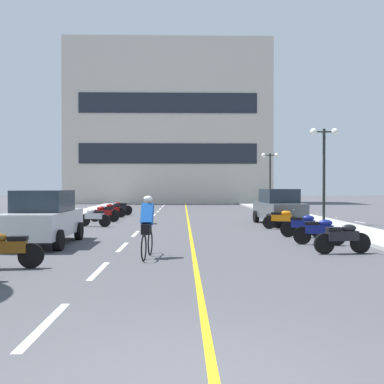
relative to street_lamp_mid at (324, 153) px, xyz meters
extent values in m
plane|color=#47474C|center=(-7.21, 2.59, -3.67)|extent=(140.00, 140.00, 0.00)
cube|color=#A8A8A3|center=(-14.41, 5.59, -3.61)|extent=(2.40, 72.00, 0.12)
cube|color=#A8A8A3|center=(-0.01, 5.59, -3.61)|extent=(2.40, 72.00, 0.12)
cube|color=silver|center=(-9.21, -16.41, -3.67)|extent=(0.14, 2.20, 0.01)
cube|color=silver|center=(-9.21, -12.41, -3.67)|extent=(0.14, 2.20, 0.01)
cube|color=silver|center=(-9.21, -8.41, -3.67)|extent=(0.14, 2.20, 0.01)
cube|color=silver|center=(-9.21, -4.41, -3.67)|extent=(0.14, 2.20, 0.01)
cube|color=silver|center=(-9.21, -0.41, -3.67)|extent=(0.14, 2.20, 0.01)
cube|color=silver|center=(-9.21, 3.59, -3.67)|extent=(0.14, 2.20, 0.01)
cube|color=silver|center=(-9.21, 7.59, -3.67)|extent=(0.14, 2.20, 0.01)
cube|color=silver|center=(-9.21, 11.59, -3.67)|extent=(0.14, 2.20, 0.01)
cube|color=silver|center=(-9.21, 15.59, -3.67)|extent=(0.14, 2.20, 0.01)
cube|color=silver|center=(-9.21, 19.59, -3.67)|extent=(0.14, 2.20, 0.01)
cube|color=silver|center=(-9.21, 23.59, -3.67)|extent=(0.14, 2.20, 0.01)
cube|color=silver|center=(-9.21, 27.59, -3.67)|extent=(0.14, 2.20, 0.01)
cube|color=gold|center=(-6.96, 5.59, -3.67)|extent=(0.12, 66.00, 0.01)
cube|color=beige|center=(-8.89, 30.53, 5.66)|extent=(23.50, 7.89, 18.68)
cube|color=#1E232D|center=(-8.89, 26.54, 1.93)|extent=(19.74, 0.10, 2.24)
cube|color=#1E232D|center=(-8.89, 26.54, 7.53)|extent=(19.74, 0.10, 2.24)
cylinder|color=black|center=(0.00, 0.00, -1.16)|extent=(0.14, 0.14, 4.79)
cylinder|color=black|center=(0.00, 0.00, 1.08)|extent=(1.10, 0.08, 0.08)
sphere|color=white|center=(-0.55, 0.00, 1.08)|extent=(0.36, 0.36, 0.36)
sphere|color=white|center=(0.55, 0.00, 1.08)|extent=(0.36, 0.36, 0.36)
cylinder|color=black|center=(0.17, 14.89, -1.24)|extent=(0.14, 0.14, 4.63)
cylinder|color=black|center=(0.17, 14.89, 0.93)|extent=(1.10, 0.08, 0.08)
sphere|color=white|center=(-0.38, 14.89, 0.93)|extent=(0.36, 0.36, 0.36)
sphere|color=white|center=(0.72, 14.89, 0.93)|extent=(0.36, 0.36, 0.36)
cylinder|color=black|center=(-12.78, -6.41, -3.35)|extent=(0.23, 0.64, 0.64)
cylinder|color=black|center=(-11.08, -6.38, -3.35)|extent=(0.23, 0.64, 0.64)
cylinder|color=black|center=(-12.74, -9.21, -3.35)|extent=(0.23, 0.64, 0.64)
cylinder|color=black|center=(-11.04, -9.18, -3.35)|extent=(0.23, 0.64, 0.64)
cube|color=#B7B7BC|center=(-11.91, -7.80, -2.95)|extent=(1.76, 4.22, 0.80)
cube|color=#1E2833|center=(-11.91, -7.80, -2.20)|extent=(1.59, 2.22, 0.70)
cylinder|color=black|center=(-3.31, 1.21, -3.35)|extent=(0.26, 0.65, 0.64)
cylinder|color=black|center=(-1.61, 1.33, -3.35)|extent=(0.26, 0.65, 0.64)
cylinder|color=black|center=(-3.11, -1.58, -3.35)|extent=(0.26, 0.65, 0.64)
cylinder|color=black|center=(-1.42, -1.46, -3.35)|extent=(0.26, 0.65, 0.64)
cube|color=#4C5156|center=(-2.36, -0.13, -2.95)|extent=(1.99, 4.31, 0.80)
cube|color=#1E2833|center=(-2.36, -0.13, -2.20)|extent=(1.71, 2.31, 0.70)
cylinder|color=black|center=(-10.88, -12.08, -3.37)|extent=(0.61, 0.16, 0.60)
cube|color=brown|center=(-11.43, -12.13, -3.15)|extent=(0.92, 0.37, 0.28)
cube|color=black|center=(-11.18, -12.11, -2.95)|extent=(0.46, 0.28, 0.10)
cylinder|color=black|center=(-2.11, -9.92, -3.37)|extent=(0.61, 0.16, 0.60)
cylinder|color=black|center=(-3.21, -10.03, -3.37)|extent=(0.61, 0.16, 0.60)
cube|color=black|center=(-2.66, -9.97, -3.15)|extent=(0.92, 0.37, 0.28)
ellipsoid|color=black|center=(-2.46, -9.95, -2.93)|extent=(0.46, 0.28, 0.22)
cube|color=black|center=(-2.91, -10.00, -2.95)|extent=(0.46, 0.28, 0.10)
cylinder|color=silver|center=(-2.11, -9.92, -2.77)|extent=(0.09, 0.60, 0.03)
cylinder|color=black|center=(-2.21, -8.20, -3.37)|extent=(0.61, 0.25, 0.60)
cylinder|color=black|center=(-3.27, -7.91, -3.37)|extent=(0.61, 0.25, 0.60)
cube|color=navy|center=(-2.74, -8.05, -3.15)|extent=(0.94, 0.50, 0.28)
ellipsoid|color=navy|center=(-2.54, -8.10, -2.93)|extent=(0.49, 0.35, 0.22)
cube|color=black|center=(-2.98, -7.99, -2.95)|extent=(0.49, 0.35, 0.10)
cylinder|color=silver|center=(-2.21, -8.20, -2.77)|extent=(0.19, 0.59, 0.03)
cylinder|color=black|center=(-2.16, -6.03, -3.37)|extent=(0.61, 0.24, 0.60)
cylinder|color=black|center=(-3.23, -5.76, -3.37)|extent=(0.61, 0.24, 0.60)
cube|color=navy|center=(-2.69, -5.90, -3.15)|extent=(0.94, 0.49, 0.28)
ellipsoid|color=navy|center=(-2.50, -5.95, -2.93)|extent=(0.49, 0.34, 0.22)
cube|color=black|center=(-2.94, -5.84, -2.95)|extent=(0.49, 0.34, 0.10)
cylinder|color=silver|center=(-2.16, -6.03, -2.77)|extent=(0.18, 0.59, 0.03)
cylinder|color=black|center=(-2.26, -2.83, -3.37)|extent=(0.60, 0.28, 0.60)
cylinder|color=black|center=(-3.31, -2.49, -3.37)|extent=(0.60, 0.28, 0.60)
cube|color=orange|center=(-2.79, -2.66, -3.15)|extent=(0.94, 0.54, 0.28)
ellipsoid|color=orange|center=(-2.60, -2.72, -2.93)|extent=(0.49, 0.36, 0.22)
cube|color=black|center=(-3.02, -2.59, -2.95)|extent=(0.49, 0.36, 0.10)
cylinder|color=silver|center=(-2.26, -2.83, -2.77)|extent=(0.21, 0.58, 0.03)
cylinder|color=black|center=(-12.07, -1.03, -3.37)|extent=(0.60, 0.27, 0.60)
cylinder|color=black|center=(-11.02, -1.35, -3.37)|extent=(0.60, 0.27, 0.60)
cube|color=#B2B2B7|center=(-11.54, -1.19, -3.15)|extent=(0.94, 0.53, 0.28)
ellipsoid|color=#B2B2B7|center=(-11.73, -1.13, -2.93)|extent=(0.49, 0.36, 0.22)
cube|color=black|center=(-11.30, -1.26, -2.95)|extent=(0.49, 0.36, 0.10)
cylinder|color=silver|center=(-12.07, -1.03, -2.77)|extent=(0.20, 0.58, 0.03)
cylinder|color=black|center=(-12.13, 1.89, -3.37)|extent=(0.61, 0.21, 0.60)
cylinder|color=black|center=(-11.05, 1.69, -3.37)|extent=(0.61, 0.21, 0.60)
cube|color=maroon|center=(-11.59, 1.79, -3.15)|extent=(0.94, 0.44, 0.28)
ellipsoid|color=maroon|center=(-11.79, 1.82, -2.93)|extent=(0.48, 0.32, 0.22)
cube|color=black|center=(-11.35, 1.74, -2.95)|extent=(0.48, 0.32, 0.10)
cylinder|color=silver|center=(-12.13, 1.89, -2.77)|extent=(0.14, 0.60, 0.03)
cylinder|color=black|center=(-12.34, 3.16, -3.37)|extent=(0.60, 0.13, 0.60)
cylinder|color=black|center=(-11.24, 3.22, -3.37)|extent=(0.60, 0.13, 0.60)
cube|color=#B2B2B7|center=(-11.79, 3.19, -3.15)|extent=(0.91, 0.32, 0.28)
ellipsoid|color=#B2B2B7|center=(-11.99, 3.18, -2.93)|extent=(0.45, 0.26, 0.22)
cube|color=black|center=(-11.54, 3.20, -2.95)|extent=(0.45, 0.26, 0.10)
cylinder|color=silver|center=(-12.34, 3.16, -2.77)|extent=(0.06, 0.60, 0.03)
cylinder|color=black|center=(-12.22, 5.35, -3.37)|extent=(0.61, 0.18, 0.60)
cylinder|color=black|center=(-11.13, 5.20, -3.37)|extent=(0.61, 0.18, 0.60)
cube|color=maroon|center=(-11.68, 5.28, -3.15)|extent=(0.93, 0.40, 0.28)
ellipsoid|color=maroon|center=(-11.87, 5.31, -2.93)|extent=(0.47, 0.30, 0.22)
cube|color=black|center=(-11.43, 5.24, -2.95)|extent=(0.47, 0.30, 0.10)
cylinder|color=silver|center=(-12.22, 5.35, -2.77)|extent=(0.11, 0.60, 0.03)
cylinder|color=black|center=(-12.09, 7.20, -3.37)|extent=(0.60, 0.14, 0.60)
cylinder|color=black|center=(-10.99, 7.27, -3.37)|extent=(0.60, 0.14, 0.60)
cube|color=black|center=(-11.54, 7.24, -3.15)|extent=(0.91, 0.33, 0.28)
ellipsoid|color=black|center=(-11.74, 7.22, -2.93)|extent=(0.45, 0.27, 0.22)
cube|color=black|center=(-11.29, 7.25, -2.95)|extent=(0.45, 0.27, 0.10)
cylinder|color=silver|center=(-12.09, 7.20, -2.77)|extent=(0.07, 0.60, 0.03)
cylinder|color=black|center=(-12.23, 8.62, -3.37)|extent=(0.60, 0.12, 0.60)
cylinder|color=black|center=(-11.13, 8.67, -3.37)|extent=(0.60, 0.12, 0.60)
cube|color=maroon|center=(-11.68, 8.64, -3.15)|extent=(0.91, 0.32, 0.28)
ellipsoid|color=maroon|center=(-11.88, 8.64, -2.93)|extent=(0.45, 0.26, 0.22)
cube|color=black|center=(-11.43, 8.65, -2.95)|extent=(0.45, 0.26, 0.10)
cylinder|color=silver|center=(-12.23, 8.62, -2.77)|extent=(0.05, 0.60, 0.03)
torus|color=black|center=(-8.21, -10.00, -3.33)|extent=(0.10, 0.72, 0.72)
torus|color=black|center=(-8.30, -11.05, -3.33)|extent=(0.10, 0.72, 0.72)
cylinder|color=black|center=(-8.25, -10.55, -3.03)|extent=(0.12, 0.95, 0.04)
cube|color=black|center=(-8.27, -10.70, -2.81)|extent=(0.12, 0.21, 0.06)
cylinder|color=black|center=(-8.22, -10.10, -2.78)|extent=(0.42, 0.07, 0.03)
cube|color=black|center=(-8.26, -10.65, -2.88)|extent=(0.27, 0.38, 0.28)
cube|color=blue|center=(-8.25, -10.50, -2.48)|extent=(0.36, 0.48, 0.61)
sphere|color=tan|center=(-8.24, -10.37, -2.13)|extent=(0.20, 0.20, 0.20)
ellipsoid|color=white|center=(-8.24, -10.37, -2.06)|extent=(0.24, 0.26, 0.16)
camera|label=1|loc=(-7.28, -22.67, -1.73)|focal=41.51mm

